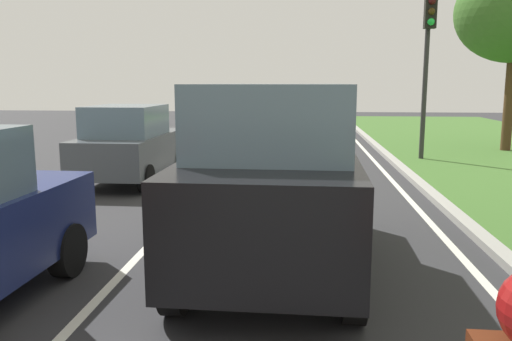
% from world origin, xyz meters
% --- Properties ---
extents(ground_plane, '(60.00, 60.00, 0.00)m').
position_xyz_m(ground_plane, '(0.00, 14.00, 0.00)').
color(ground_plane, '#2D2D30').
extents(lane_line_center, '(0.12, 32.00, 0.01)m').
position_xyz_m(lane_line_center, '(-0.70, 14.00, 0.00)').
color(lane_line_center, silver).
rests_on(lane_line_center, ground).
extents(lane_line_right_edge, '(0.12, 32.00, 0.01)m').
position_xyz_m(lane_line_right_edge, '(3.60, 14.00, 0.00)').
color(lane_line_right_edge, silver).
rests_on(lane_line_right_edge, ground).
extents(curb_right, '(0.24, 48.00, 0.12)m').
position_xyz_m(curb_right, '(4.10, 14.00, 0.06)').
color(curb_right, '#9E9B93').
rests_on(curb_right, ground).
extents(car_suv_ahead, '(2.06, 4.54, 2.28)m').
position_xyz_m(car_suv_ahead, '(1.14, 9.02, 1.17)').
color(car_suv_ahead, black).
rests_on(car_suv_ahead, ground).
extents(car_hatchback_far, '(1.78, 3.73, 1.78)m').
position_xyz_m(car_hatchback_far, '(-2.53, 14.39, 0.88)').
color(car_hatchback_far, '#474C51').
rests_on(car_hatchback_far, ground).
extents(traffic_light_near_right, '(0.32, 0.50, 4.91)m').
position_xyz_m(traffic_light_near_right, '(5.00, 18.28, 3.33)').
color(traffic_light_near_right, '#2D2D2D').
rests_on(traffic_light_near_right, ground).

